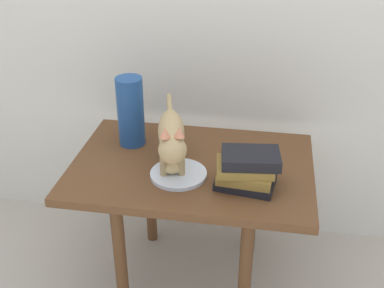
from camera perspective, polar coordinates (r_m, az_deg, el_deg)
The scene contains 8 objects.
ground_plane at distance 2.07m, azimuth 0.00°, elevation -15.37°, with size 6.00×6.00×0.00m, color #B2A899.
side_table at distance 1.77m, azimuth 0.00°, elevation -4.34°, with size 0.85×0.58×0.55m.
plate at distance 1.66m, azimuth -1.58°, elevation -3.54°, with size 0.19×0.19×0.01m, color silver.
bread_roll at distance 1.65m, azimuth -2.11°, elevation -2.57°, with size 0.08×0.06×0.05m, color #E0BC7A.
cat at distance 1.63m, azimuth -2.42°, elevation 0.96°, with size 0.16×0.47×0.23m.
book_stack at distance 1.59m, azimuth 6.43°, elevation -3.01°, with size 0.21×0.15×0.12m.
green_vase at distance 1.82m, azimuth -7.18°, elevation 3.78°, with size 0.10×0.10×0.26m, color navy.
tv_remote at distance 1.81m, azimuth 6.18°, elevation -0.65°, with size 0.15×0.04×0.02m, color black.
Camera 1 is at (0.24, -1.46, 1.45)m, focal length 45.67 mm.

